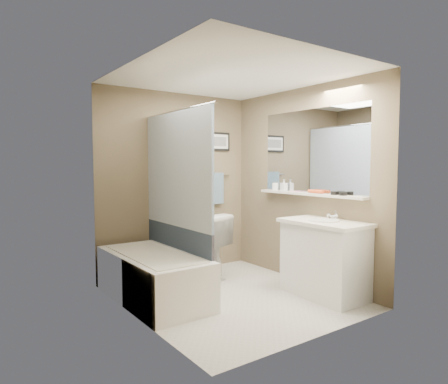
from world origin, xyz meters
TOP-DOWN VIEW (x-y plane):
  - ground at (0.00, 0.00)m, footprint 2.50×2.50m
  - ceiling at (0.00, 0.00)m, footprint 2.20×2.50m
  - wall_back at (0.00, 1.23)m, footprint 2.20×0.04m
  - wall_front at (0.00, -1.23)m, footprint 2.20×0.04m
  - wall_left at (-1.08, 0.00)m, footprint 0.04×2.50m
  - wall_right at (1.08, 0.00)m, footprint 0.04×2.50m
  - tile_surround at (-1.09, 0.50)m, footprint 0.02×1.55m
  - curtain_rod at (-0.40, 0.50)m, footprint 0.02×1.55m
  - curtain_upper at (-0.40, 0.50)m, footprint 0.03×1.45m
  - curtain_lower at (-0.40, 0.50)m, footprint 0.03×1.45m
  - mirror at (1.09, -0.15)m, footprint 0.02×1.60m
  - shelf at (1.04, -0.15)m, footprint 0.12×1.60m
  - towel_bar at (0.55, 1.22)m, footprint 0.60×0.02m
  - towel at (0.55, 1.20)m, footprint 0.34×0.05m
  - art_frame at (0.55, 1.23)m, footprint 0.62×0.02m
  - art_mat at (0.55, 1.22)m, footprint 0.56×0.00m
  - art_image at (0.55, 1.22)m, footprint 0.50×0.00m
  - door at (0.55, -1.24)m, footprint 0.80×0.02m
  - door_handle at (0.22, -1.19)m, footprint 0.10×0.02m
  - bathtub at (-0.75, 0.40)m, footprint 0.72×1.51m
  - tub_rim at (-0.75, 0.40)m, footprint 0.56×1.36m
  - toilet at (0.06, 0.82)m, footprint 0.72×0.93m
  - vanity at (0.85, -0.57)m, footprint 0.53×0.91m
  - countertop at (0.84, -0.57)m, footprint 0.54×0.96m
  - sink_basin at (0.83, -0.57)m, footprint 0.34×0.34m
  - faucet_spout at (1.03, -0.57)m, footprint 0.02×0.02m
  - faucet_knob at (1.03, -0.47)m, footprint 0.05×0.05m
  - candle_bowl_near at (1.04, -0.66)m, footprint 0.09×0.09m
  - candle_bowl_far at (1.04, -0.54)m, footprint 0.09×0.09m
  - hair_brush_front at (1.04, -0.27)m, footprint 0.04×0.22m
  - pink_comb at (1.04, 0.07)m, footprint 0.04×0.16m
  - glass_jar at (1.04, 0.44)m, footprint 0.08×0.08m
  - soap_bottle at (1.04, 0.27)m, footprint 0.07×0.07m

SIDE VIEW (x-z plane):
  - ground at x=0.00m, z-range 0.00..0.00m
  - bathtub at x=-0.75m, z-range 0.00..0.50m
  - vanity at x=0.85m, z-range 0.00..0.80m
  - toilet at x=0.06m, z-range 0.00..0.84m
  - tub_rim at x=-0.75m, z-range 0.49..0.51m
  - curtain_lower at x=-0.40m, z-range 0.40..0.76m
  - countertop at x=0.84m, z-range 0.80..0.84m
  - sink_basin at x=0.83m, z-range 0.84..0.86m
  - faucet_knob at x=1.03m, z-range 0.84..0.90m
  - faucet_spout at x=1.03m, z-range 0.84..0.94m
  - tile_surround at x=-1.09m, z-range 0.00..2.00m
  - door at x=0.55m, z-range 0.00..2.00m
  - door_handle at x=0.22m, z-range 0.99..1.01m
  - shelf at x=1.04m, z-range 1.09..1.11m
  - pink_comb at x=1.04m, z-range 1.11..1.12m
  - towel at x=0.55m, z-range 0.90..1.34m
  - candle_bowl_near at x=1.04m, z-range 1.11..1.16m
  - candle_bowl_far at x=1.04m, z-range 1.11..1.16m
  - hair_brush_front at x=1.04m, z-range 1.12..1.16m
  - glass_jar at x=1.04m, z-range 1.11..1.22m
  - soap_bottle at x=1.04m, z-range 1.11..1.26m
  - wall_back at x=0.00m, z-range 0.00..2.40m
  - wall_front at x=0.00m, z-range 0.00..2.40m
  - wall_left at x=-1.08m, z-range 0.00..2.40m
  - wall_right at x=1.08m, z-range 0.00..2.40m
  - towel_bar at x=0.55m, z-range 1.29..1.31m
  - curtain_upper at x=-0.40m, z-range 0.76..2.04m
  - mirror at x=1.09m, z-range 1.12..2.12m
  - art_frame at x=0.55m, z-range 1.65..1.91m
  - art_mat at x=0.55m, z-range 1.68..1.88m
  - art_image at x=0.55m, z-range 1.72..1.84m
  - curtain_rod at x=-0.40m, z-range 2.04..2.06m
  - ceiling at x=0.00m, z-range 2.36..2.40m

